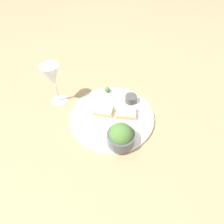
% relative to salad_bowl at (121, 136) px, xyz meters
% --- Properties ---
extents(ground_plane, '(4.00, 4.00, 0.00)m').
position_rel_salad_bowl_xyz_m(ground_plane, '(-0.10, 0.10, -0.05)').
color(ground_plane, tan).
extents(dinner_plate, '(0.36, 0.36, 0.01)m').
position_rel_salad_bowl_xyz_m(dinner_plate, '(-0.10, 0.10, -0.05)').
color(dinner_plate, white).
rests_on(dinner_plate, ground_plane).
extents(salad_bowl, '(0.10, 0.10, 0.10)m').
position_rel_salad_bowl_xyz_m(salad_bowl, '(0.00, 0.00, 0.00)').
color(salad_bowl, '#4C5156').
rests_on(salad_bowl, dinner_plate).
extents(sauce_ramekin, '(0.05, 0.05, 0.03)m').
position_rel_salad_bowl_xyz_m(sauce_ramekin, '(-0.06, 0.21, -0.02)').
color(sauce_ramekin, '#4C4C4C').
rests_on(sauce_ramekin, dinner_plate).
extents(cheese_toast_near, '(0.10, 0.09, 0.03)m').
position_rel_salad_bowl_xyz_m(cheese_toast_near, '(-0.05, 0.13, -0.03)').
color(cheese_toast_near, tan).
rests_on(cheese_toast_near, dinner_plate).
extents(cheese_toast_far, '(0.09, 0.08, 0.03)m').
position_rel_salad_bowl_xyz_m(cheese_toast_far, '(-0.13, 0.09, -0.03)').
color(cheese_toast_far, tan).
rests_on(cheese_toast_far, dinner_plate).
extents(wine_glass, '(0.08, 0.08, 0.19)m').
position_rel_salad_bowl_xyz_m(wine_glass, '(-0.36, 0.06, 0.08)').
color(wine_glass, silver).
rests_on(wine_glass, ground_plane).
extents(garnish, '(0.03, 0.03, 0.03)m').
position_rel_salad_bowl_xyz_m(garnish, '(-0.19, 0.21, -0.03)').
color(garnish, '#477533').
rests_on(garnish, dinner_plate).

